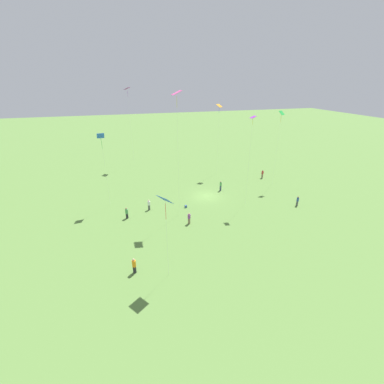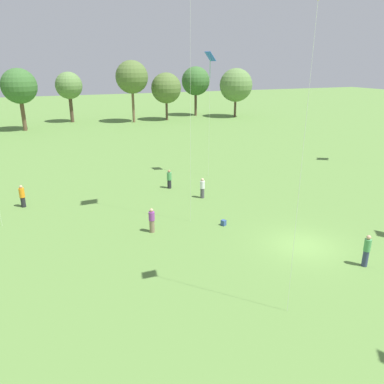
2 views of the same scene
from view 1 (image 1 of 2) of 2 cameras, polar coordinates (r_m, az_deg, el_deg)
name	(u,v)px [view 1 (image 1 of 2)]	position (r m, az deg, el deg)	size (l,w,h in m)	color
ground_plane	(206,196)	(44.24, 3.24, -0.91)	(240.00, 240.00, 0.00)	#5B843D
person_0	(189,218)	(35.61, -0.65, -5.88)	(0.55, 0.55, 1.66)	#847056
person_1	(134,266)	(28.06, -12.73, -15.69)	(0.50, 0.50, 1.76)	#232328
person_2	(149,205)	(39.79, -9.55, -2.85)	(0.49, 0.49, 1.69)	#4C4C51
person_3	(221,186)	(46.29, 6.38, 1.39)	(0.45, 0.45, 1.85)	#333D5B
person_4	(262,174)	(54.01, 15.38, 3.86)	(0.50, 0.50, 1.68)	#847056
person_5	(297,201)	(43.89, 22.39, -1.86)	(0.48, 0.48, 1.58)	#4C4C51
person_6	(127,213)	(38.11, -14.30, -4.56)	(0.58, 0.58, 1.69)	#232328
kite_0	(219,108)	(52.75, 6.07, 18.00)	(1.35, 1.38, 14.04)	orange
kite_1	(253,123)	(38.39, 13.31, 14.76)	(0.79, 0.75, 13.77)	purple
kite_2	(127,91)	(59.84, -14.19, 20.94)	(1.70, 1.67, 16.95)	purple
kite_3	(281,116)	(48.73, 19.23, 15.61)	(1.03, 1.15, 13.48)	green
kite_4	(177,97)	(33.76, -3.42, 20.32)	(1.31, 1.21, 17.22)	#E54C99
kite_5	(165,202)	(23.17, -5.97, -2.12)	(1.58, 1.50, 8.99)	blue
kite_6	(101,139)	(39.51, -19.59, 11.13)	(0.77, 1.09, 11.50)	blue
picnic_bag_0	(186,206)	(40.21, -1.39, -3.23)	(0.37, 0.38, 0.39)	#33518C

